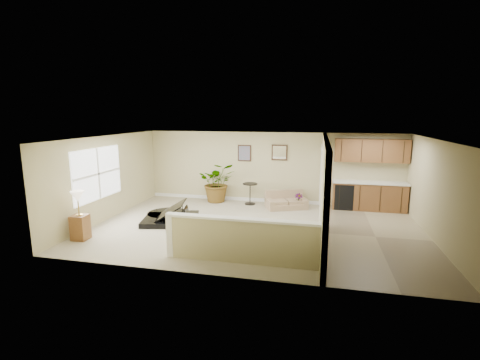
% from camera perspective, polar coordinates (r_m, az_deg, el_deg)
% --- Properties ---
extents(floor, '(9.00, 9.00, 0.00)m').
position_cam_1_polar(floor, '(9.75, 2.55, -7.91)').
color(floor, tan).
rests_on(floor, ground).
extents(back_wall, '(9.00, 0.04, 2.50)m').
position_cam_1_polar(back_wall, '(12.34, 5.07, 2.02)').
color(back_wall, '#C4B985').
rests_on(back_wall, floor).
extents(front_wall, '(9.00, 0.04, 2.50)m').
position_cam_1_polar(front_wall, '(6.57, -2.03, -5.77)').
color(front_wall, '#C4B985').
rests_on(front_wall, floor).
extents(left_wall, '(0.04, 6.00, 2.50)m').
position_cam_1_polar(left_wall, '(11.11, -20.87, 0.38)').
color(left_wall, '#C4B985').
rests_on(left_wall, floor).
extents(right_wall, '(0.04, 6.00, 2.50)m').
position_cam_1_polar(right_wall, '(9.72, 29.74, -1.76)').
color(right_wall, '#C4B985').
rests_on(right_wall, floor).
extents(ceiling, '(9.00, 6.00, 0.04)m').
position_cam_1_polar(ceiling, '(9.25, 2.68, 6.92)').
color(ceiling, white).
rests_on(ceiling, back_wall).
extents(kitchen_vinyl, '(2.70, 6.00, 0.01)m').
position_cam_1_polar(kitchen_vinyl, '(9.73, 21.35, -8.67)').
color(kitchen_vinyl, tan).
rests_on(kitchen_vinyl, floor).
extents(interior_partition, '(0.18, 5.99, 2.50)m').
position_cam_1_polar(interior_partition, '(9.54, 13.59, -1.03)').
color(interior_partition, '#C4B985').
rests_on(interior_partition, floor).
extents(pony_half_wall, '(3.42, 0.22, 1.00)m').
position_cam_1_polar(pony_half_wall, '(7.43, -0.03, -9.72)').
color(pony_half_wall, '#C4B985').
rests_on(pony_half_wall, floor).
extents(left_window, '(0.05, 2.15, 1.45)m').
position_cam_1_polar(left_window, '(10.67, -22.35, 0.95)').
color(left_window, white).
rests_on(left_window, left_wall).
extents(wall_art_left, '(0.48, 0.04, 0.58)m').
position_cam_1_polar(wall_art_left, '(12.41, 0.73, 4.44)').
color(wall_art_left, '#372114').
rests_on(wall_art_left, back_wall).
extents(wall_mirror, '(0.55, 0.04, 0.55)m').
position_cam_1_polar(wall_mirror, '(12.20, 6.50, 4.50)').
color(wall_mirror, '#372114').
rests_on(wall_mirror, back_wall).
extents(kitchen_cabinets, '(2.36, 0.65, 2.33)m').
position_cam_1_polar(kitchen_cabinets, '(12.14, 19.96, -0.56)').
color(kitchen_cabinets, brown).
rests_on(kitchen_cabinets, floor).
extents(piano, '(1.87, 1.89, 1.34)m').
position_cam_1_polar(piano, '(10.42, -11.64, -3.67)').
color(piano, black).
rests_on(piano, floor).
extents(piano_bench, '(0.53, 0.76, 0.46)m').
position_cam_1_polar(piano_bench, '(9.62, -7.85, -6.82)').
color(piano_bench, black).
rests_on(piano_bench, floor).
extents(loveseat, '(1.59, 1.21, 0.75)m').
position_cam_1_polar(loveseat, '(11.81, 7.62, -3.20)').
color(loveseat, tan).
rests_on(loveseat, floor).
extents(accent_table, '(0.51, 0.51, 0.75)m').
position_cam_1_polar(accent_table, '(12.14, 1.66, -1.79)').
color(accent_table, black).
rests_on(accent_table, floor).
extents(palm_plant, '(1.56, 1.45, 1.42)m').
position_cam_1_polar(palm_plant, '(12.48, -3.71, -0.43)').
color(palm_plant, black).
rests_on(palm_plant, floor).
extents(small_plant, '(0.37, 0.37, 0.51)m').
position_cam_1_polar(small_plant, '(11.78, 9.55, -3.64)').
color(small_plant, black).
rests_on(small_plant, floor).
extents(lamp_stand, '(0.39, 0.39, 1.25)m').
position_cam_1_polar(lamp_stand, '(9.63, -24.83, -5.86)').
color(lamp_stand, brown).
rests_on(lamp_stand, floor).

